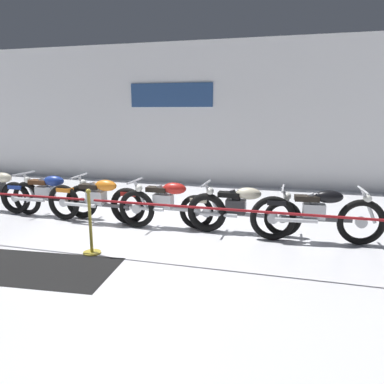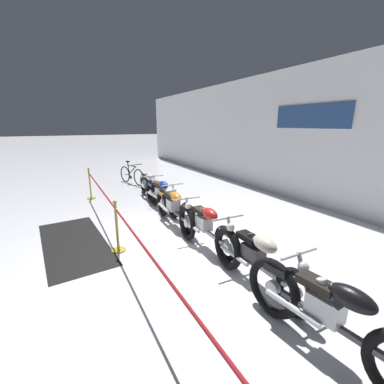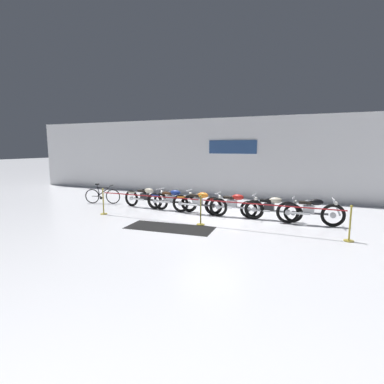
# 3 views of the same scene
# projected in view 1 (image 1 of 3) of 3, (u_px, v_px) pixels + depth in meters

# --- Properties ---
(ground_plane) EXTENTS (120.00, 120.00, 0.00)m
(ground_plane) POSITION_uv_depth(u_px,v_px,m) (123.00, 234.00, 6.92)
(ground_plane) COLOR silver
(back_wall) EXTENTS (28.00, 0.29, 4.20)m
(back_wall) POSITION_uv_depth(u_px,v_px,m) (194.00, 115.00, 11.30)
(back_wall) COLOR white
(back_wall) RESTS_ON ground
(motorcycle_blue_1) EXTENTS (2.31, 0.62, 0.93)m
(motorcycle_blue_1) POSITION_uv_depth(u_px,v_px,m) (48.00, 195.00, 8.00)
(motorcycle_blue_1) COLOR black
(motorcycle_blue_1) RESTS_ON ground
(motorcycle_orange_2) EXTENTS (2.41, 0.62, 0.95)m
(motorcycle_orange_2) POSITION_uv_depth(u_px,v_px,m) (99.00, 200.00, 7.46)
(motorcycle_orange_2) COLOR black
(motorcycle_orange_2) RESTS_ON ground
(motorcycle_red_3) EXTENTS (2.37, 0.62, 0.95)m
(motorcycle_red_3) POSITION_uv_depth(u_px,v_px,m) (166.00, 205.00, 7.18)
(motorcycle_red_3) COLOR black
(motorcycle_red_3) RESTS_ON ground
(motorcycle_cream_4) EXTENTS (2.28, 0.62, 0.91)m
(motorcycle_cream_4) POSITION_uv_depth(u_px,v_px,m) (239.00, 209.00, 6.90)
(motorcycle_cream_4) COLOR black
(motorcycle_cream_4) RESTS_ON ground
(motorcycle_black_5) EXTENTS (2.25, 0.62, 0.97)m
(motorcycle_black_5) POSITION_uv_depth(u_px,v_px,m) (317.00, 215.00, 6.37)
(motorcycle_black_5) COLOR black
(motorcycle_black_5) RESTS_ON ground
(stanchion_far_left) EXTENTS (8.82, 0.28, 1.05)m
(stanchion_far_left) POSITION_uv_depth(u_px,v_px,m) (26.00, 205.00, 6.12)
(stanchion_far_left) COLOR gold
(stanchion_far_left) RESTS_ON ground
(stanchion_mid_left) EXTENTS (0.28, 0.28, 1.05)m
(stanchion_mid_left) POSITION_uv_depth(u_px,v_px,m) (91.00, 232.00, 5.90)
(stanchion_mid_left) COLOR gold
(stanchion_mid_left) RESTS_ON ground
(floor_banner) EXTENTS (3.02, 1.43, 0.01)m
(floor_banner) POSITION_uv_depth(u_px,v_px,m) (16.00, 267.00, 5.46)
(floor_banner) COLOR black
(floor_banner) RESTS_ON ground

